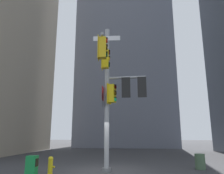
{
  "coord_description": "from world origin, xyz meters",
  "views": [
    {
      "loc": [
        1.58,
        -11.63,
        1.88
      ],
      "look_at": [
        0.23,
        0.51,
        4.58
      ],
      "focal_mm": 34.25,
      "sensor_mm": 36.0,
      "label": 1
    }
  ],
  "objects_px": {
    "signal_pole_assembly": "(113,85)",
    "trash_bin": "(200,162)",
    "fire_hydrant": "(50,165)",
    "newspaper_box": "(32,167)"
  },
  "relations": [
    {
      "from": "fire_hydrant",
      "to": "newspaper_box",
      "type": "xyz_separation_m",
      "value": [
        -0.53,
        -0.8,
        0.03
      ]
    },
    {
      "from": "signal_pole_assembly",
      "to": "newspaper_box",
      "type": "xyz_separation_m",
      "value": [
        -3.4,
        -1.77,
        -4.01
      ]
    },
    {
      "from": "signal_pole_assembly",
      "to": "fire_hydrant",
      "type": "distance_m",
      "value": 5.05
    },
    {
      "from": "fire_hydrant",
      "to": "newspaper_box",
      "type": "bearing_deg",
      "value": -123.62
    },
    {
      "from": "trash_bin",
      "to": "newspaper_box",
      "type": "bearing_deg",
      "value": -157.63
    },
    {
      "from": "signal_pole_assembly",
      "to": "newspaper_box",
      "type": "bearing_deg",
      "value": -152.41
    },
    {
      "from": "fire_hydrant",
      "to": "trash_bin",
      "type": "distance_m",
      "value": 7.91
    },
    {
      "from": "newspaper_box",
      "to": "trash_bin",
      "type": "distance_m",
      "value": 8.69
    },
    {
      "from": "signal_pole_assembly",
      "to": "trash_bin",
      "type": "relative_size",
      "value": 9.76
    },
    {
      "from": "signal_pole_assembly",
      "to": "trash_bin",
      "type": "height_order",
      "value": "signal_pole_assembly"
    }
  ]
}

